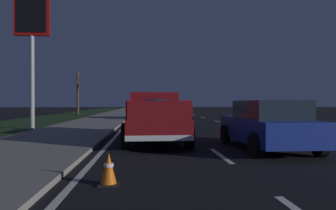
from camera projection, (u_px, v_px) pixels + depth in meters
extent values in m
plane|color=black|center=(189.00, 119.00, 27.59)|extent=(144.00, 144.00, 0.00)
cube|color=gray|center=(104.00, 119.00, 27.07)|extent=(108.00, 4.00, 0.12)
cube|color=#1E3819|center=(46.00, 120.00, 26.72)|extent=(108.00, 6.00, 0.01)
cube|color=silver|center=(298.00, 143.00, 11.41)|extent=(2.40, 0.14, 0.01)
cube|color=silver|center=(244.00, 128.00, 17.71)|extent=(2.40, 0.14, 0.01)
cube|color=silver|center=(218.00, 121.00, 24.15)|extent=(2.40, 0.14, 0.01)
cube|color=silver|center=(202.00, 117.00, 30.94)|extent=(2.40, 0.14, 0.01)
cube|color=silver|center=(193.00, 115.00, 36.91)|extent=(2.40, 0.14, 0.01)
cube|color=silver|center=(186.00, 113.00, 43.39)|extent=(2.40, 0.14, 0.01)
cube|color=silver|center=(182.00, 112.00, 48.86)|extent=(2.40, 0.14, 0.01)
cube|color=silver|center=(178.00, 111.00, 55.00)|extent=(2.40, 0.14, 0.01)
cube|color=silver|center=(174.00, 110.00, 61.88)|extent=(2.40, 0.14, 0.01)
cube|color=silver|center=(172.00, 109.00, 67.83)|extent=(2.40, 0.14, 0.01)
cube|color=silver|center=(170.00, 109.00, 74.70)|extent=(2.40, 0.14, 0.01)
cube|color=silver|center=(168.00, 108.00, 80.25)|extent=(2.40, 0.14, 0.01)
cube|color=silver|center=(221.00, 155.00, 8.68)|extent=(2.40, 0.14, 0.01)
cube|color=silver|center=(189.00, 133.00, 15.21)|extent=(2.40, 0.14, 0.01)
cube|color=silver|center=(177.00, 124.00, 20.89)|extent=(2.40, 0.14, 0.01)
cube|color=silver|center=(170.00, 119.00, 27.80)|extent=(2.40, 0.14, 0.01)
cube|color=silver|center=(165.00, 116.00, 33.75)|extent=(2.40, 0.14, 0.01)
cube|color=silver|center=(162.00, 114.00, 40.03)|extent=(2.40, 0.14, 0.01)
cube|color=silver|center=(160.00, 112.00, 46.91)|extent=(2.40, 0.14, 0.01)
cube|color=silver|center=(158.00, 111.00, 53.16)|extent=(2.40, 0.14, 0.01)
cube|color=silver|center=(157.00, 110.00, 58.88)|extent=(2.40, 0.14, 0.01)
cube|color=silver|center=(156.00, 109.00, 64.72)|extent=(2.40, 0.14, 0.01)
cube|color=silver|center=(155.00, 109.00, 70.78)|extent=(2.40, 0.14, 0.01)
cube|color=silver|center=(155.00, 108.00, 77.46)|extent=(2.40, 0.14, 0.01)
cube|color=silver|center=(131.00, 119.00, 27.23)|extent=(108.00, 0.14, 0.01)
cube|color=maroon|center=(155.00, 124.00, 11.66)|extent=(5.45, 2.14, 0.60)
cube|color=maroon|center=(153.00, 104.00, 12.83)|extent=(2.21, 1.90, 0.90)
cube|color=#1E2833|center=(155.00, 103.00, 11.79)|extent=(0.08, 1.44, 0.50)
cube|color=maroon|center=(129.00, 109.00, 10.48)|extent=(3.03, 0.16, 0.56)
cube|color=maroon|center=(184.00, 109.00, 10.67)|extent=(3.03, 0.16, 0.56)
cube|color=maroon|center=(160.00, 110.00, 9.00)|extent=(0.13, 1.88, 0.56)
cube|color=silver|center=(160.00, 138.00, 9.01)|extent=(0.17, 2.00, 0.16)
cube|color=red|center=(132.00, 103.00, 8.93)|extent=(0.06, 0.14, 0.20)
cube|color=red|center=(187.00, 103.00, 9.09)|extent=(0.06, 0.14, 0.20)
ellipsoid|color=#232833|center=(156.00, 108.00, 10.57)|extent=(2.63, 1.59, 0.64)
sphere|color=silver|center=(145.00, 112.00, 11.04)|extent=(0.40, 0.40, 0.40)
sphere|color=beige|center=(167.00, 113.00, 10.01)|extent=(0.34, 0.34, 0.34)
cylinder|color=black|center=(129.00, 127.00, 13.33)|extent=(0.84, 0.28, 0.84)
cylinder|color=black|center=(176.00, 127.00, 13.53)|extent=(0.84, 0.28, 0.84)
cylinder|color=black|center=(126.00, 136.00, 9.79)|extent=(0.84, 0.28, 0.84)
cylinder|color=black|center=(189.00, 135.00, 9.98)|extent=(0.84, 0.28, 0.84)
cube|color=#14592D|center=(150.00, 112.00, 26.56)|extent=(4.43, 1.87, 0.70)
cube|color=#1E2833|center=(150.00, 105.00, 26.30)|extent=(2.49, 1.63, 0.56)
cylinder|color=black|center=(140.00, 115.00, 27.97)|extent=(0.68, 0.22, 0.68)
cylinder|color=black|center=(160.00, 115.00, 28.13)|extent=(0.68, 0.22, 0.68)
cylinder|color=black|center=(139.00, 117.00, 24.99)|extent=(0.68, 0.22, 0.68)
cylinder|color=black|center=(162.00, 117.00, 25.15)|extent=(0.68, 0.22, 0.68)
cube|color=red|center=(151.00, 113.00, 24.42)|extent=(0.11, 1.51, 0.10)
cube|color=navy|center=(266.00, 129.00, 9.85)|extent=(4.42, 1.85, 0.70)
cube|color=#1E2833|center=(269.00, 110.00, 9.60)|extent=(2.48, 1.61, 0.56)
cylinder|color=black|center=(225.00, 134.00, 11.27)|extent=(0.68, 0.22, 0.68)
cylinder|color=black|center=(274.00, 133.00, 11.42)|extent=(0.68, 0.22, 0.68)
cylinder|color=black|center=(255.00, 145.00, 8.29)|extent=(0.68, 0.22, 0.68)
cylinder|color=black|center=(320.00, 144.00, 8.44)|extent=(0.68, 0.22, 0.68)
cube|color=red|center=(300.00, 135.00, 7.71)|extent=(0.10, 1.51, 0.10)
cube|color=#9E845B|center=(180.00, 110.00, 35.50)|extent=(4.44, 1.90, 0.70)
cube|color=#1E2833|center=(180.00, 104.00, 35.24)|extent=(2.50, 1.64, 0.56)
cylinder|color=black|center=(171.00, 112.00, 36.95)|extent=(0.68, 0.22, 0.68)
cylinder|color=black|center=(186.00, 112.00, 37.04)|extent=(0.68, 0.22, 0.68)
cylinder|color=black|center=(173.00, 113.00, 33.96)|extent=(0.68, 0.22, 0.68)
cylinder|color=black|center=(189.00, 113.00, 34.05)|extent=(0.68, 0.22, 0.68)
cube|color=red|center=(181.00, 110.00, 33.35)|extent=(0.11, 1.51, 0.10)
cylinder|color=#99999E|center=(32.00, 63.00, 17.18)|extent=(0.24, 0.24, 7.35)
cube|color=maroon|center=(32.00, 16.00, 17.16)|extent=(0.24, 1.90, 2.20)
cube|color=black|center=(31.00, 15.00, 17.03)|extent=(0.04, 1.60, 1.87)
cylinder|color=#423323|center=(78.00, 93.00, 37.40)|extent=(0.28, 0.28, 5.11)
cylinder|color=#423323|center=(77.00, 80.00, 36.91)|extent=(1.04, 0.13, 0.96)
cylinder|color=#423323|center=(79.00, 86.00, 37.14)|extent=(0.62, 0.61, 0.93)
cylinder|color=#423323|center=(78.00, 75.00, 37.05)|extent=(0.75, 0.18, 0.83)
cylinder|color=#423323|center=(78.00, 78.00, 37.02)|extent=(0.84, 0.42, 1.42)
cube|color=black|center=(109.00, 184.00, 5.58)|extent=(0.36, 0.36, 0.03)
cone|color=orange|center=(109.00, 168.00, 5.58)|extent=(0.28, 0.28, 0.55)
cylinder|color=white|center=(109.00, 165.00, 5.58)|extent=(0.17, 0.17, 0.06)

